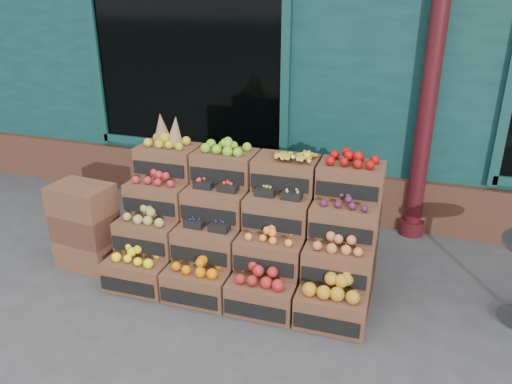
% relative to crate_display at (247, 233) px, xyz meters
% --- Properties ---
extents(ground, '(60.00, 60.00, 0.00)m').
position_rel_crate_display_xyz_m(ground, '(0.26, -0.61, -0.46)').
color(ground, '#3E3E40').
rests_on(ground, ground).
extents(crate_display, '(2.41, 1.23, 1.49)m').
position_rel_crate_display_xyz_m(crate_display, '(0.00, 0.00, 0.00)').
color(crate_display, brown).
rests_on(crate_display, ground).
extents(spare_crates, '(0.60, 0.43, 0.86)m').
position_rel_crate_display_xyz_m(spare_crates, '(-1.58, -0.32, -0.03)').
color(spare_crates, brown).
rests_on(spare_crates, ground).
extents(shopkeeper, '(0.76, 0.56, 1.92)m').
position_rel_crate_display_xyz_m(shopkeeper, '(-1.01, 2.12, 0.50)').
color(shopkeeper, '#1C6236').
rests_on(shopkeeper, ground).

